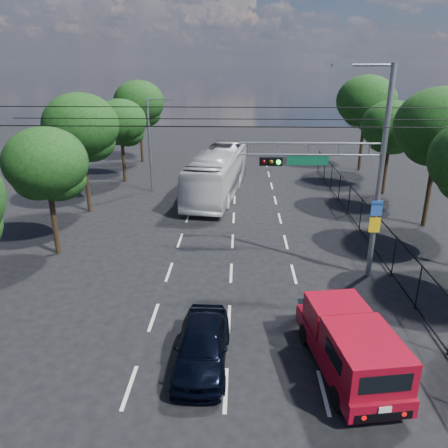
{
  "coord_description": "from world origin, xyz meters",
  "views": [
    {
      "loc": [
        0.34,
        -10.85,
        9.47
      ],
      "look_at": [
        -0.32,
        7.2,
        2.8
      ],
      "focal_mm": 35.0,
      "sensor_mm": 36.0,
      "label": 1
    }
  ],
  "objects_px": {
    "white_bus": "(217,173)",
    "white_van": "(192,193)",
    "signal_mast": "(353,167)",
    "red_pickup": "(350,344)",
    "navy_hatchback": "(202,345)"
  },
  "relations": [
    {
      "from": "signal_mast",
      "to": "white_van",
      "type": "xyz_separation_m",
      "value": [
        -8.38,
        11.52,
        -4.62
      ]
    },
    {
      "from": "white_van",
      "to": "white_bus",
      "type": "bearing_deg",
      "value": 41.95
    },
    {
      "from": "white_bus",
      "to": "white_van",
      "type": "bearing_deg",
      "value": -129.01
    },
    {
      "from": "signal_mast",
      "to": "white_bus",
      "type": "relative_size",
      "value": 0.78
    },
    {
      "from": "red_pickup",
      "to": "navy_hatchback",
      "type": "height_order",
      "value": "red_pickup"
    },
    {
      "from": "white_bus",
      "to": "white_van",
      "type": "distance_m",
      "value": 2.64
    },
    {
      "from": "navy_hatchback",
      "to": "white_van",
      "type": "bearing_deg",
      "value": 98.13
    },
    {
      "from": "red_pickup",
      "to": "signal_mast",
      "type": "bearing_deg",
      "value": 78.97
    },
    {
      "from": "signal_mast",
      "to": "red_pickup",
      "type": "relative_size",
      "value": 1.69
    },
    {
      "from": "red_pickup",
      "to": "navy_hatchback",
      "type": "distance_m",
      "value": 4.76
    },
    {
      "from": "white_bus",
      "to": "white_van",
      "type": "height_order",
      "value": "white_bus"
    },
    {
      "from": "signal_mast",
      "to": "white_bus",
      "type": "xyz_separation_m",
      "value": [
        -6.62,
        13.18,
        -3.55
      ]
    },
    {
      "from": "navy_hatchback",
      "to": "white_bus",
      "type": "bearing_deg",
      "value": 92.51
    },
    {
      "from": "signal_mast",
      "to": "white_bus",
      "type": "bearing_deg",
      "value": 116.67
    },
    {
      "from": "signal_mast",
      "to": "white_van",
      "type": "distance_m",
      "value": 14.97
    }
  ]
}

